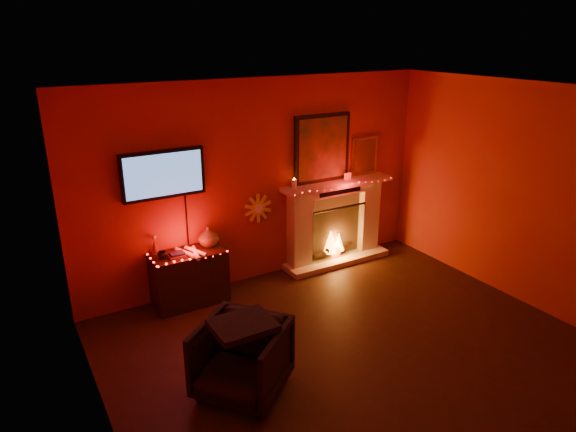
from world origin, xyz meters
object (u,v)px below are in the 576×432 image
Objects in this scene: armchair at (242,359)px; tv at (163,175)px; sunburst_clock at (258,208)px; console_table at (190,275)px; fireplace at (334,214)px.

tv is at bearing 141.22° from armchair.
tv is 3.10× the size of sunburst_clock.
tv is 1.41m from sunburst_clock.
tv is at bearing 132.30° from console_table.
armchair is at bearing -90.36° from tv.
sunburst_clock is at bearing 1.24° from tv.
fireplace is 1.76× the size of tv.
fireplace reaches higher than sunburst_clock.
tv is at bearing -178.76° from sunburst_clock.
console_table is at bearing -47.70° from tv.
armchair is (-0.19, -1.87, -0.02)m from console_table.
console_table reaches higher than armchair.
console_table is at bearing -168.58° from sunburst_clock.
armchair is (-2.45, -1.99, -0.37)m from fireplace.
sunburst_clock is at bearing 11.42° from console_table.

